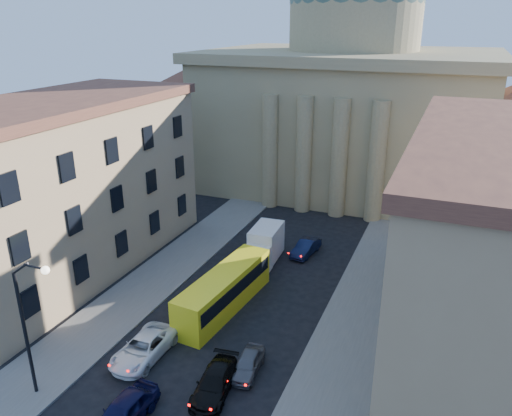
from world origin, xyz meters
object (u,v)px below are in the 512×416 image
(city_bus, at_px, (224,289))
(box_truck, at_px, (263,247))
(street_lamp, at_px, (29,318))
(car_left_near, at_px, (124,411))

(city_bus, height_order, box_truck, box_truck)
(street_lamp, relative_size, box_truck, 1.50)
(car_left_near, xyz_separation_m, city_bus, (0.01, 12.55, 0.80))
(street_lamp, bearing_deg, city_bus, 65.50)
(car_left_near, distance_m, city_bus, 12.57)
(box_truck, bearing_deg, street_lamp, -108.51)
(street_lamp, xyz_separation_m, car_left_near, (5.72, 0.03, -4.49))
(street_lamp, bearing_deg, car_left_near, 0.33)
(car_left_near, xyz_separation_m, box_truck, (-0.02, 20.72, 0.71))
(street_lamp, distance_m, car_left_near, 7.27)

